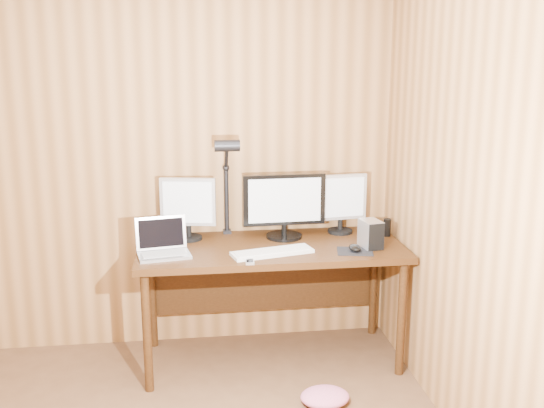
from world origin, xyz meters
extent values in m
plane|color=#A66F3C|center=(0.00, 2.00, 1.25)|extent=(4.00, 0.00, 4.00)
cube|color=#371D0B|center=(0.93, 1.63, 0.73)|extent=(1.60, 0.70, 0.04)
cube|color=#371D0B|center=(0.93, 1.95, 0.45)|extent=(1.48, 0.02, 0.51)
cylinder|color=#371D0B|center=(0.19, 1.34, 0.35)|extent=(0.05, 0.05, 0.71)
cylinder|color=#371D0B|center=(0.19, 1.92, 0.35)|extent=(0.05, 0.05, 0.71)
cylinder|color=#371D0B|center=(1.67, 1.34, 0.35)|extent=(0.05, 0.05, 0.71)
cylinder|color=#371D0B|center=(1.67, 1.92, 0.35)|extent=(0.05, 0.05, 0.71)
cylinder|color=black|center=(1.03, 1.79, 0.76)|extent=(0.23, 0.23, 0.02)
cylinder|color=black|center=(1.03, 1.79, 0.80)|extent=(0.03, 0.03, 0.07)
cube|color=black|center=(1.03, 1.79, 1.00)|extent=(0.52, 0.05, 0.32)
cube|color=white|center=(1.03, 1.77, 1.00)|extent=(0.45, 0.02, 0.27)
cylinder|color=black|center=(0.44, 1.82, 0.76)|extent=(0.16, 0.16, 0.02)
cylinder|color=black|center=(0.44, 1.82, 0.81)|extent=(0.03, 0.03, 0.07)
cube|color=silver|center=(0.44, 1.82, 0.99)|extent=(0.34, 0.09, 0.30)
cube|color=white|center=(0.44, 1.81, 0.99)|extent=(0.30, 0.06, 0.26)
cylinder|color=black|center=(1.41, 1.85, 0.76)|extent=(0.16, 0.16, 0.02)
cylinder|color=black|center=(1.41, 1.85, 0.81)|extent=(0.03, 0.03, 0.07)
cube|color=silver|center=(1.41, 1.85, 0.99)|extent=(0.34, 0.07, 0.29)
cube|color=white|center=(1.41, 1.83, 0.99)|extent=(0.29, 0.04, 0.25)
cube|color=silver|center=(0.30, 1.50, 0.76)|extent=(0.32, 0.25, 0.02)
cube|color=silver|center=(0.28, 1.60, 0.86)|extent=(0.29, 0.09, 0.19)
cube|color=black|center=(0.28, 1.60, 0.86)|extent=(0.26, 0.07, 0.16)
cube|color=#B2B2B7|center=(0.30, 1.50, 0.77)|extent=(0.27, 0.16, 0.00)
cube|color=white|center=(0.92, 1.46, 0.76)|extent=(0.50, 0.25, 0.02)
cube|color=white|center=(0.92, 1.46, 0.77)|extent=(0.46, 0.22, 0.00)
cube|color=black|center=(1.40, 1.44, 0.75)|extent=(0.23, 0.21, 0.00)
ellipsoid|color=black|center=(1.40, 1.44, 0.77)|extent=(0.11, 0.13, 0.04)
cube|color=silver|center=(1.51, 1.51, 0.83)|extent=(0.13, 0.16, 0.17)
cube|color=black|center=(1.53, 1.44, 0.83)|extent=(0.10, 0.02, 0.16)
cube|color=silver|center=(0.77, 1.33, 0.76)|extent=(0.05, 0.10, 0.01)
cube|color=black|center=(0.77, 1.33, 0.76)|extent=(0.04, 0.06, 0.00)
cylinder|color=black|center=(1.69, 1.73, 0.81)|extent=(0.05, 0.05, 0.11)
cube|color=black|center=(0.68, 1.94, 0.74)|extent=(0.05, 0.06, 0.06)
cylinder|color=black|center=(0.68, 1.94, 0.96)|extent=(0.03, 0.03, 0.43)
sphere|color=black|center=(0.68, 1.94, 1.18)|extent=(0.04, 0.04, 0.04)
cylinder|color=black|center=(0.68, 1.87, 1.26)|extent=(0.02, 0.15, 0.18)
cylinder|color=black|center=(0.68, 1.79, 1.34)|extent=(0.15, 0.07, 0.07)
camera|label=1|loc=(0.45, -2.02, 1.89)|focal=42.00mm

